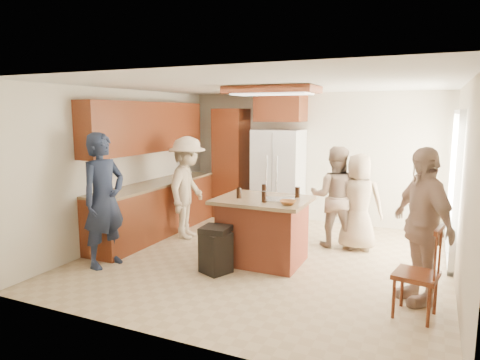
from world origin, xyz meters
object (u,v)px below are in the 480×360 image
at_px(person_front_left, 104,200).
at_px(spindle_chair, 418,275).
at_px(person_behind_right, 358,202).
at_px(trash_bin, 216,249).
at_px(refrigerator, 278,176).
at_px(person_behind_left, 335,197).
at_px(person_counter, 188,188).
at_px(kitchen_island, 263,230).
at_px(person_side_right, 422,226).

height_order(person_front_left, spindle_chair, person_front_left).
height_order(person_behind_right, trash_bin, person_behind_right).
bearing_deg(person_behind_right, refrigerator, -34.61).
bearing_deg(spindle_chair, person_behind_left, 122.45).
bearing_deg(person_front_left, person_counter, -2.00).
height_order(person_behind_left, spindle_chair, person_behind_left).
xyz_separation_m(person_behind_right, kitchen_island, (-1.13, -1.16, -0.28)).
bearing_deg(spindle_chair, refrigerator, 129.86).
bearing_deg(spindle_chair, person_behind_right, 114.69).
distance_m(person_behind_left, refrigerator, 1.73).
relative_size(refrigerator, spindle_chair, 1.81).
bearing_deg(person_front_left, person_behind_left, -41.52).
distance_m(person_side_right, person_counter, 3.84).
relative_size(person_front_left, trash_bin, 2.95).
distance_m(kitchen_island, spindle_chair, 2.26).
distance_m(person_behind_right, person_side_right, 1.88).
relative_size(person_behind_right, refrigerator, 0.84).
distance_m(person_counter, spindle_chair, 4.01).
relative_size(person_counter, refrigerator, 0.96).
height_order(person_front_left, person_counter, person_front_left).
height_order(person_behind_right, person_counter, person_counter).
bearing_deg(trash_bin, person_side_right, 3.94).
xyz_separation_m(trash_bin, spindle_chair, (2.50, -0.26, 0.13)).
bearing_deg(refrigerator, person_behind_right, -33.15).
bearing_deg(person_counter, kitchen_island, -121.70).
xyz_separation_m(person_front_left, trash_bin, (1.53, 0.39, -0.61)).
bearing_deg(person_side_right, person_counter, -140.59).
bearing_deg(refrigerator, person_front_left, -112.80).
distance_m(person_behind_right, refrigerator, 2.03).
xyz_separation_m(person_behind_right, trash_bin, (-1.55, -1.80, -0.44)).
bearing_deg(spindle_chair, person_side_right, 90.79).
bearing_deg(person_behind_right, person_behind_left, -3.20).
relative_size(person_behind_right, kitchen_island, 1.18).
bearing_deg(person_side_right, person_behind_left, -175.48).
bearing_deg(person_counter, trash_bin, -147.23).
bearing_deg(person_counter, spindle_chair, -122.96).
relative_size(person_side_right, spindle_chair, 1.77).
bearing_deg(trash_bin, person_counter, 133.35).
bearing_deg(person_front_left, kitchen_island, -52.73).
height_order(person_behind_left, kitchen_island, person_behind_left).
distance_m(person_side_right, kitchen_island, 2.16).
xyz_separation_m(person_front_left, person_behind_right, (3.08, 2.18, -0.17)).
bearing_deg(person_counter, refrigerator, -43.11).
height_order(refrigerator, spindle_chair, refrigerator).
xyz_separation_m(person_side_right, spindle_chair, (0.01, -0.43, -0.43)).
xyz_separation_m(person_front_left, person_counter, (0.34, 1.65, -0.06)).
height_order(person_behind_right, kitchen_island, person_behind_right).
xyz_separation_m(person_front_left, person_side_right, (4.02, 0.56, -0.05)).
bearing_deg(trash_bin, refrigerator, 92.81).
distance_m(refrigerator, kitchen_island, 2.37).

